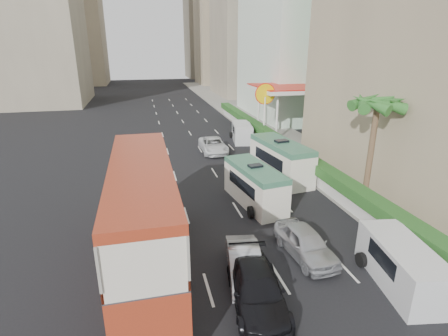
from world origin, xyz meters
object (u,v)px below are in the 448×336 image
object	(u,v)px
minibus_near	(255,185)
shell_station	(284,111)
double_decker_bus	(144,220)
panel_van_near	(402,265)
car_silver_lane_a	(244,276)
van_asset	(213,152)
panel_van_far	(242,132)
car_silver_lane_b	(304,256)
palm_tree	(370,154)
minibus_far	(281,160)
car_black	(256,304)

from	to	relation	value
minibus_near	shell_station	bearing A→B (deg)	53.60
double_decker_bus	panel_van_near	distance (m)	11.11
double_decker_bus	car_silver_lane_a	world-z (taller)	double_decker_bus
double_decker_bus	van_asset	distance (m)	19.15
minibus_near	panel_van_far	xyz separation A→B (m)	(3.67, 15.57, -0.33)
car_silver_lane_a	car_silver_lane_b	world-z (taller)	car_silver_lane_b
panel_van_far	palm_tree	size ratio (longest dim) A/B	0.72
minibus_far	panel_van_near	xyz separation A→B (m)	(0.09, -13.28, -0.49)
shell_station	panel_van_far	bearing A→B (deg)	-162.45
van_asset	shell_station	world-z (taller)	shell_station
car_silver_lane_a	shell_station	xyz separation A→B (m)	(11.89, 24.49, 2.75)
car_black	palm_tree	xyz separation A→B (m)	(9.71, 7.29, 3.38)
car_silver_lane_a	panel_van_far	bearing A→B (deg)	83.78
car_silver_lane_b	van_asset	bearing A→B (deg)	87.46
double_decker_bus	shell_station	bearing A→B (deg)	55.18
minibus_far	palm_tree	xyz separation A→B (m)	(3.47, -5.78, 1.96)
car_silver_lane_b	panel_van_near	world-z (taller)	panel_van_near
minibus_near	panel_van_near	xyz separation A→B (m)	(3.50, -9.22, -0.32)
car_silver_lane_a	car_black	world-z (taller)	car_black
minibus_far	car_silver_lane_b	bearing A→B (deg)	-113.22
car_silver_lane_b	shell_station	size ratio (longest dim) A/B	0.53
car_silver_lane_a	van_asset	size ratio (longest dim) A/B	0.82
car_silver_lane_b	minibus_far	world-z (taller)	minibus_far
minibus_near	panel_van_near	bearing A→B (deg)	-77.91
minibus_near	minibus_far	bearing A→B (deg)	41.34
panel_van_near	minibus_far	bearing A→B (deg)	100.09
car_black	van_asset	bearing A→B (deg)	89.84
car_black	panel_van_far	world-z (taller)	panel_van_far
minibus_near	minibus_far	distance (m)	5.30
car_silver_lane_a	car_black	bearing A→B (deg)	-81.14
car_silver_lane_b	van_asset	world-z (taller)	car_silver_lane_b
double_decker_bus	panel_van_far	xyz separation A→B (m)	(10.60, 21.29, -1.61)
double_decker_bus	palm_tree	xyz separation A→B (m)	(13.80, 4.00, 0.85)
car_silver_lane_b	car_black	xyz separation A→B (m)	(-3.34, -2.68, 0.00)
minibus_far	panel_van_near	size ratio (longest dim) A/B	1.38
van_asset	car_silver_lane_b	bearing A→B (deg)	-87.54
car_silver_lane_b	palm_tree	size ratio (longest dim) A/B	0.66
minibus_near	panel_van_far	size ratio (longest dim) A/B	1.23
car_black	minibus_near	size ratio (longest dim) A/B	0.86
car_black	van_asset	world-z (taller)	car_black
minibus_far	shell_station	xyz separation A→B (m)	(5.67, 13.22, 1.33)
car_black	van_asset	xyz separation A→B (m)	(2.62, 21.05, 0.00)
minibus_near	panel_van_far	bearing A→B (deg)	68.05
minibus_far	double_decker_bus	bearing A→B (deg)	-144.19
van_asset	shell_station	size ratio (longest dim) A/B	0.61
palm_tree	shell_station	bearing A→B (deg)	83.40
minibus_far	palm_tree	distance (m)	7.02
panel_van_near	car_silver_lane_b	bearing A→B (deg)	145.71
double_decker_bus	panel_van_near	size ratio (longest dim) A/B	2.37
car_black	palm_tree	bearing A→B (deg)	43.83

